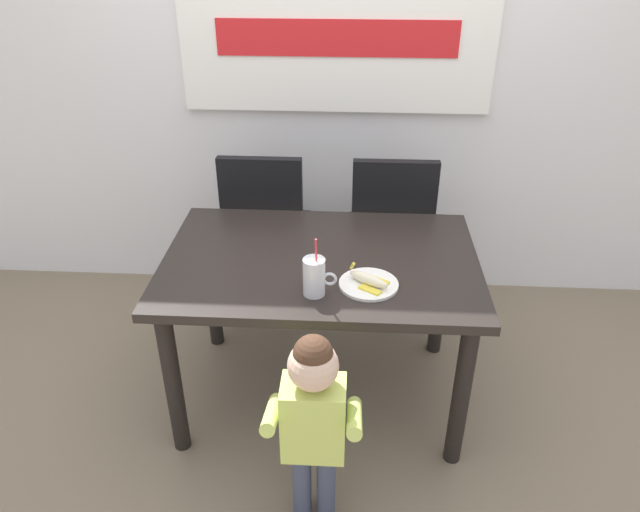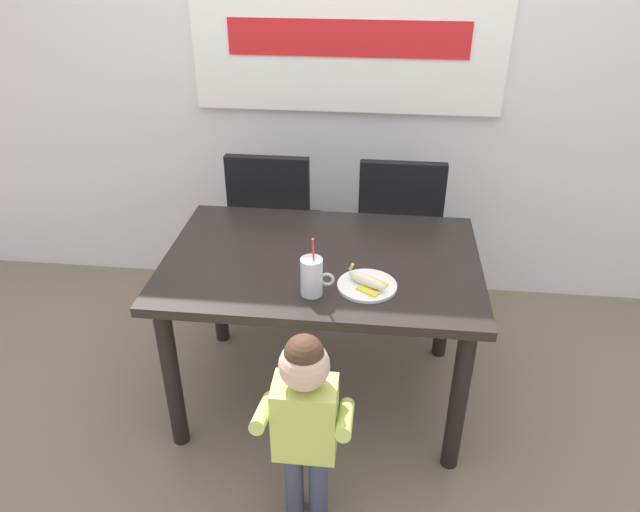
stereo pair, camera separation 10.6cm
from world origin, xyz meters
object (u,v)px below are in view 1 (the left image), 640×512
Objects in this scene: toddler_standing at (313,411)px; milk_cup at (314,279)px; dining_chair_right at (391,227)px; snack_plate at (369,284)px; peeled_banana at (369,280)px; dining_chair_left at (266,224)px; dining_table at (321,279)px.

toddler_standing is 3.34× the size of milk_cup.
toddler_standing is (-0.32, -1.34, -0.02)m from dining_chair_right.
milk_cup reaches higher than snack_plate.
toddler_standing reaches higher than peeled_banana.
dining_chair_right is 5.75× the size of peeled_banana.
dining_chair_right is at bearing -180.00° from dining_chair_left.
dining_chair_left is at bearing 115.78° from dining_table.
milk_cup reaches higher than dining_chair_left.
dining_chair_left is 1.05m from milk_cup.
dining_table is 1.56× the size of toddler_standing.
dining_chair_right reaches higher than toddler_standing.
snack_plate is 1.38× the size of peeled_banana.
toddler_standing is 0.54m from peeled_banana.
milk_cup is at bearing -163.80° from peeled_banana.
peeled_banana is at bearing 16.20° from milk_cup.
peeled_banana is at bearing -46.55° from dining_table.
dining_chair_right is 4.17× the size of snack_plate.
toddler_standing is 5.02× the size of peeled_banana.
dining_chair_right is at bearing 76.63° from toddler_standing.
snack_plate is at bearing -45.38° from dining_table.
peeled_banana is at bearing 120.55° from dining_chair_left.
snack_plate is (-0.14, -0.89, 0.21)m from dining_chair_right.
peeled_banana is (0.53, -0.90, 0.24)m from dining_chair_left.
dining_chair_right is (0.33, 0.69, -0.10)m from dining_table.
dining_chair_right is 1.05m from milk_cup.
dining_chair_right is at bearing 81.46° from peeled_banana.
peeled_banana is (0.00, -0.01, 0.03)m from snack_plate.
dining_chair_left and dining_chair_right have the same top height.
dining_chair_right is (0.67, 0.00, 0.00)m from dining_chair_left.
dining_table is 0.77m from dining_chair_left.
peeled_banana is (0.20, -0.21, 0.14)m from dining_table.
dining_chair_right reaches higher than peeled_banana.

